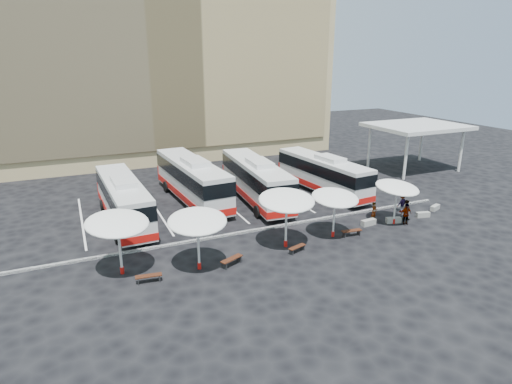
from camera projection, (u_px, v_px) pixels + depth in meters
name	position (u px, v px, depth m)	size (l,w,h in m)	color
ground	(260.00, 233.00, 31.75)	(120.00, 120.00, 0.00)	black
sandstone_building	(159.00, 55.00, 55.66)	(42.00, 18.25, 29.60)	tan
service_canopy	(417.00, 127.00, 48.26)	(10.00, 8.00, 5.20)	silver
curb_divider	(257.00, 230.00, 32.17)	(34.00, 0.25, 0.15)	black
bay_lines	(224.00, 201.00, 38.72)	(24.15, 12.00, 0.01)	white
bus_0	(123.00, 199.00, 33.31)	(3.14, 11.98, 3.77)	silver
bus_1	(192.00, 179.00, 38.15)	(3.62, 13.06, 4.10)	silver
bus_2	(256.00, 179.00, 38.28)	(3.60, 12.73, 3.99)	silver
bus_3	(323.00, 173.00, 40.75)	(3.64, 11.93, 3.73)	silver
sunshade_0	(117.00, 224.00, 24.86)	(4.76, 4.78, 3.83)	silver
sunshade_1	(197.00, 221.00, 25.47)	(4.10, 4.14, 3.72)	silver
sunshade_2	(287.00, 200.00, 28.50)	(4.31, 4.35, 3.96)	silver
sunshade_3	(335.00, 198.00, 30.26)	(3.36, 3.40, 3.50)	silver
sunshade_4	(397.00, 188.00, 32.68)	(4.16, 4.18, 3.45)	silver
wood_bench_0	(149.00, 277.00, 24.73)	(1.55, 0.58, 0.46)	black
wood_bench_1	(232.00, 260.00, 26.75)	(1.64, 1.05, 0.49)	black
wood_bench_2	(297.00, 248.00, 28.56)	(1.43, 0.78, 0.42)	black
wood_bench_3	(352.00, 232.00, 31.11)	(1.55, 0.57, 0.46)	black
conc_bench_0	(369.00, 222.00, 33.15)	(1.23, 0.41, 0.46)	gray
conc_bench_1	(393.00, 220.00, 33.63)	(1.18, 0.39, 0.44)	gray
conc_bench_2	(423.00, 215.00, 34.85)	(1.11, 0.37, 0.42)	gray
conc_bench_3	(435.00, 208.00, 36.43)	(1.11, 0.37, 0.42)	gray
passenger_0	(374.00, 212.00, 33.73)	(0.58, 0.38, 1.60)	black
passenger_1	(406.00, 209.00, 34.26)	(0.79, 0.61, 1.62)	black
passenger_2	(406.00, 214.00, 33.15)	(0.99, 0.41, 1.69)	black
passenger_3	(402.00, 203.00, 35.81)	(1.07, 0.62, 1.66)	black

